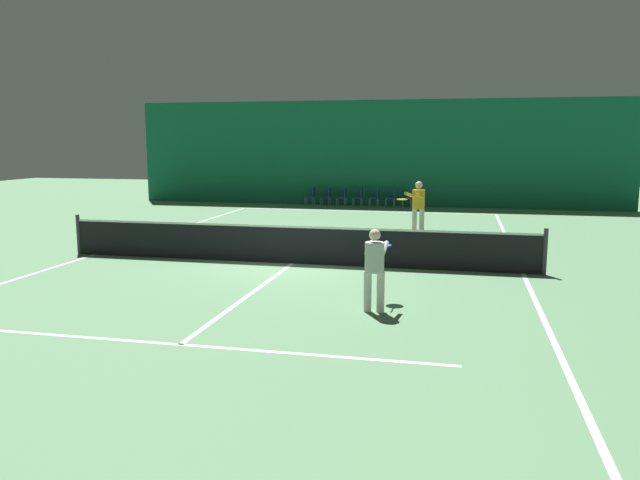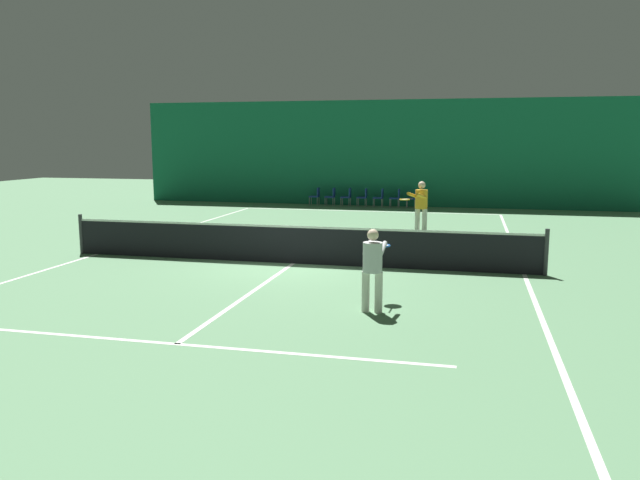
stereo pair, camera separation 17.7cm
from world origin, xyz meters
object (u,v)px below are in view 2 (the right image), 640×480
courtside_chair_2 (347,196)px  courtside_chair_3 (363,196)px  player_near (373,264)px  courtside_chair_1 (332,195)px  tennis_net (293,243)px  courtside_chair_0 (316,195)px  player_far (421,204)px  courtside_chair_5 (396,197)px  courtside_chair_4 (380,196)px  courtside_chair_6 (413,197)px

courtside_chair_2 → courtside_chair_3: same height
player_near → courtside_chair_1: (-4.66, 17.72, -0.39)m
tennis_net → player_near: player_near is taller
courtside_chair_0 → courtside_chair_2: same height
player_far → courtside_chair_0: (-5.52, 8.20, -0.52)m
player_far → courtside_chair_2: (-4.00, 8.20, -0.52)m
courtside_chair_0 → courtside_chair_2: bearing=90.0°
player_near → courtside_chair_2: size_ratio=1.78×
tennis_net → courtside_chair_2: 13.87m
player_near → courtside_chair_5: (-1.63, 17.72, -0.39)m
courtside_chair_4 → courtside_chair_5: 0.76m
player_far → courtside_chair_6: bearing=-146.7°
courtside_chair_4 → courtside_chair_0: bearing=-90.0°
courtside_chair_6 → courtside_chair_0: bearing=-90.0°
courtside_chair_1 → courtside_chair_5: bearing=90.0°
tennis_net → player_far: 6.24m
courtside_chair_3 → courtside_chair_6: size_ratio=1.00×
courtside_chair_1 → courtside_chair_2: size_ratio=1.00×
tennis_net → player_near: size_ratio=8.01×
courtside_chair_3 → courtside_chair_1: bearing=-90.0°
courtside_chair_3 → courtside_chair_6: 2.28m
courtside_chair_5 → courtside_chair_6: 0.76m
player_near → player_far: bearing=1.4°
player_near → courtside_chair_3: player_near is taller
player_far → courtside_chair_2: bearing=-127.4°
tennis_net → courtside_chair_0: (-2.83, 13.81, -0.03)m
player_near → courtside_chair_6: player_near is taller
player_near → courtside_chair_4: 17.88m
courtside_chair_0 → courtside_chair_6: bearing=90.0°
courtside_chair_3 → player_far: bearing=21.6°
player_near → courtside_chair_3: 18.00m
courtside_chair_5 → courtside_chair_3: bearing=-90.0°
tennis_net → player_far: (2.69, 5.61, 0.50)m
player_far → courtside_chair_6: size_ratio=2.06×
courtside_chair_1 → courtside_chair_3: size_ratio=1.00×
courtside_chair_3 → courtside_chair_5: same height
courtside_chair_3 → courtside_chair_4: same height
courtside_chair_3 → courtside_chair_6: (2.28, 0.00, 0.00)m
player_far → tennis_net: bearing=1.0°
courtside_chair_0 → courtside_chair_6: size_ratio=1.00×
courtside_chair_2 → courtside_chair_4: (1.52, 0.00, 0.00)m
player_near → courtside_chair_0: size_ratio=1.78×
courtside_chair_4 → courtside_chair_6: same height
courtside_chair_0 → courtside_chair_6: same height
tennis_net → courtside_chair_4: (0.21, 13.81, -0.03)m
courtside_chair_2 → player_far: bearing=26.0°
courtside_chair_3 → courtside_chair_6: bearing=90.0°
tennis_net → courtside_chair_6: tennis_net is taller
tennis_net → courtside_chair_5: bearing=86.0°
tennis_net → player_near: bearing=-56.4°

